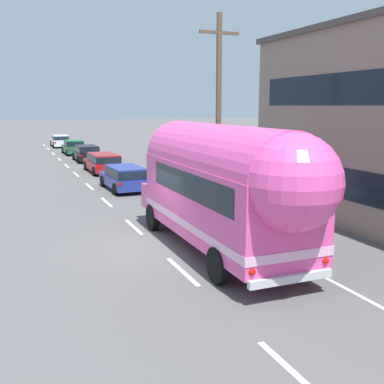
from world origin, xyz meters
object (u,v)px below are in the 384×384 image
Objects in this scene: car_lead at (125,176)px; car_fifth at (60,141)px; painted_bus at (226,184)px; car_second at (103,162)px; car_third at (86,152)px; car_fourth at (74,147)px; utility_pole at (218,112)px.

car_fifth is at bearing 90.17° from car_lead.
car_second is at bearing 89.47° from painted_bus.
car_fifth is (-0.17, 42.79, -1.57)m from painted_bus.
car_lead and car_fifth have the same top height.
car_second is 7.28m from car_third.
car_second is 1.10× the size of car_third.
car_lead and car_second have the same top height.
painted_bus reaches higher than car_third.
car_fourth and car_fifth have the same top height.
car_fifth is at bearing 90.23° from painted_bus.
car_fifth is (-0.28, 8.94, 0.01)m from car_fourth.
car_fourth is (0.19, 21.30, -0.06)m from car_lead.
painted_bus is 27.28m from car_third.
car_lead is (-0.08, 12.54, -1.51)m from painted_bus.
car_fifth is (-0.36, 22.83, -0.06)m from car_second.
car_third and car_fourth have the same top height.
car_lead is at bearing -91.27° from car_third.
painted_bus is at bearing -90.53° from car_second.
car_third is (0.33, 14.69, -0.01)m from car_lead.
utility_pole is 6.55m from painted_bus.
car_third is 6.61m from car_fourth.
painted_bus is 33.88m from car_fourth.
car_third is at bearing 89.51° from car_second.
car_fifth is (-0.42, 15.55, -0.04)m from car_third.
painted_bus is 2.23× the size of car_second.
painted_bus is 2.44× the size of car_third.
car_third is (0.06, 7.28, -0.02)m from car_second.
car_second is 1.05× the size of car_fourth.
car_second and car_fifth have the same top height.
utility_pole is 2.00× the size of car_third.
utility_pole is 0.82× the size of painted_bus.
painted_bus is at bearing -90.52° from car_third.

